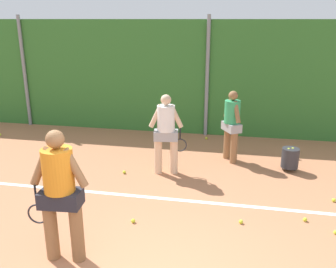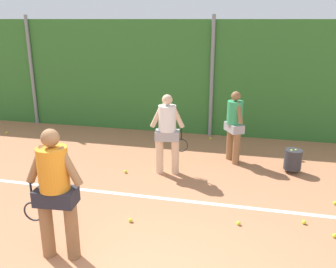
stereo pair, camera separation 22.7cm
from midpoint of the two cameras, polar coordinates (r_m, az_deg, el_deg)
ground_plane at (r=6.08m, az=2.26°, el=-13.17°), size 28.68×28.68×0.00m
hedge_fence_backdrop at (r=10.07m, az=7.61°, el=8.54°), size 18.65×0.25×3.10m
fence_post_left at (r=11.71m, az=-20.03°, el=9.20°), size 0.10×0.10×3.22m
fence_post_center at (r=9.89m, az=7.52°, el=8.73°), size 0.10×0.10×3.22m
court_baseline_paint at (r=6.62m, az=3.33°, el=-10.38°), size 13.63×0.10×0.01m
player_foreground_near at (r=4.93m, az=-16.01°, el=-8.19°), size 0.83×0.39×1.82m
player_midcourt at (r=7.41m, az=0.79°, el=0.59°), size 0.77×0.36×1.68m
player_backcourt_far at (r=8.21m, az=11.12°, el=1.71°), size 0.48×0.60×1.61m
ball_hopper at (r=8.13m, az=19.72°, el=-3.76°), size 0.36×0.36×0.51m
tennis_ball_0 at (r=6.18m, az=25.60°, el=-14.15°), size 0.07×0.07×0.07m
tennis_ball_3 at (r=7.76m, az=-5.81°, el=-5.86°), size 0.07×0.07×0.07m
tennis_ball_4 at (r=6.03m, az=12.06°, el=-13.48°), size 0.07×0.07×0.07m
tennis_ball_5 at (r=11.21m, az=-23.39°, el=0.18°), size 0.07×0.07×0.07m
tennis_ball_7 at (r=9.85m, az=7.31°, el=-0.74°), size 0.07×0.07×0.07m
tennis_ball_8 at (r=7.15m, az=25.52°, el=-9.72°), size 0.07×0.07×0.07m
tennis_ball_9 at (r=6.35m, az=21.50°, el=-12.71°), size 0.07×0.07×0.07m
tennis_ball_11 at (r=6.00m, az=-4.78°, el=-13.29°), size 0.07×0.07×0.07m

